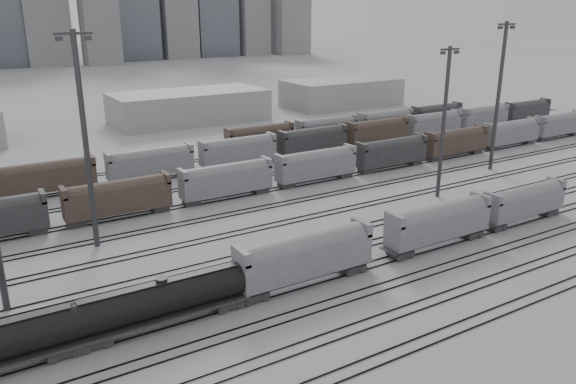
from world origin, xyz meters
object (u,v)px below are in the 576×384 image
hopper_car_a (305,255)px  hopper_car_b (439,221)px  hopper_car_c (525,200)px  light_mast_c (444,120)px  tank_car_b (163,299)px

hopper_car_a → hopper_car_b: size_ratio=1.04×
hopper_car_c → light_mast_c: 17.14m
tank_car_b → hopper_car_a: (15.87, -0.00, 0.82)m
hopper_car_a → hopper_car_b: 19.92m
hopper_car_b → hopper_car_a: bearing=-180.0°
light_mast_c → hopper_car_b: bearing=-135.8°
hopper_car_b → light_mast_c: (14.64, 14.26, 9.02)m
hopper_car_a → hopper_car_c: size_ratio=1.12×
tank_car_b → hopper_car_a: size_ratio=1.19×
tank_car_b → light_mast_c: (50.43, 14.26, 9.71)m
tank_car_b → hopper_car_b: 35.79m
hopper_car_a → hopper_car_c: bearing=0.0°
tank_car_b → light_mast_c: light_mast_c is taller
hopper_car_a → light_mast_c: size_ratio=0.68×
tank_car_b → light_mast_c: size_ratio=0.81×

